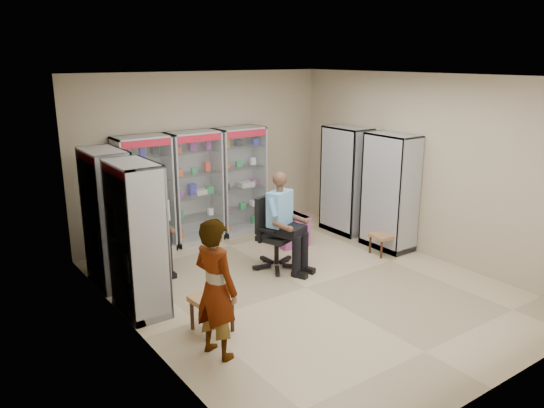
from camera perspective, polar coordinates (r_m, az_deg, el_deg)
floor at (r=7.84m, az=3.69°, el=-8.93°), size 6.00×6.00×0.00m
room_shell at (r=7.25m, az=3.97°, el=5.38°), size 5.02×6.02×3.01m
cabinet_back_left at (r=9.13m, az=-13.57°, el=0.90°), size 0.90×0.50×2.00m
cabinet_back_mid at (r=9.51m, az=-8.28°, el=1.76°), size 0.90×0.50×2.00m
cabinet_back_right at (r=9.96m, az=-3.42°, el=2.53°), size 0.90×0.50×2.00m
cabinet_right_far at (r=10.06m, az=7.94°, el=2.54°), size 0.90×0.50×2.00m
cabinet_right_near at (r=9.32m, az=12.56°, el=1.26°), size 0.90×0.50×2.00m
cabinet_left_far at (r=7.99m, az=-17.21°, el=-1.48°), size 0.90×0.50×2.00m
cabinet_left_near at (r=6.99m, az=-14.30°, el=-3.67°), size 0.90×0.50×2.00m
wooden_chair at (r=8.54m, az=-13.04°, el=-3.80°), size 0.42×0.42×0.94m
seated_customer at (r=8.44m, az=-12.99°, el=-2.62°), size 0.44×0.60×1.34m
office_chair at (r=8.31m, az=0.50°, el=-3.15°), size 0.81×0.81×1.15m
seated_shopkeeper at (r=8.22m, az=0.70°, el=-2.20°), size 0.69×0.80×1.47m
pink_trunk at (r=9.44m, az=1.91°, el=-2.84°), size 0.56×0.54×0.53m
tea_glass at (r=9.36m, az=1.93°, el=-1.01°), size 0.07×0.07×0.10m
woven_stool_a at (r=9.20m, az=11.78°, el=-4.25°), size 0.39×0.39×0.36m
woven_stool_b at (r=6.64m, az=-6.47°, el=-11.64°), size 0.47×0.47×0.44m
standing_man at (r=5.89m, az=-6.08°, el=-9.05°), size 0.52×0.66×1.61m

